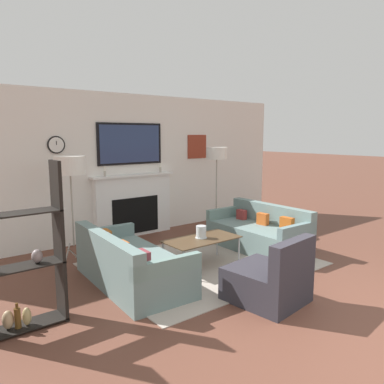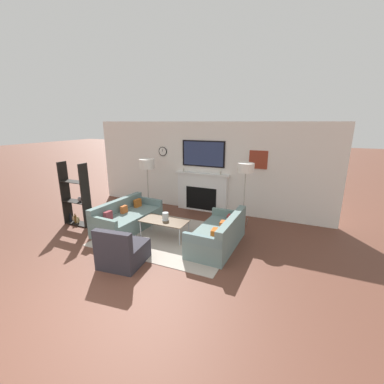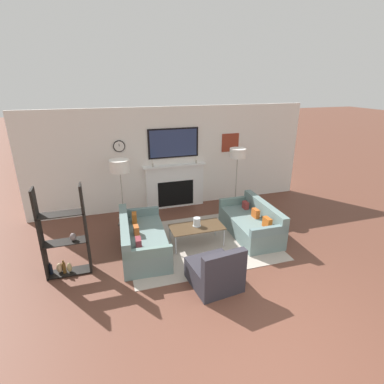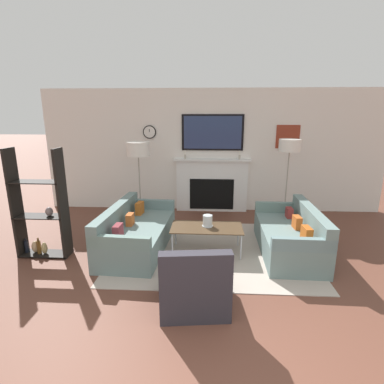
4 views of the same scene
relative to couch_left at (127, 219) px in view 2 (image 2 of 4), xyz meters
name	(u,v)px [view 2 (image 2 of 4)]	position (x,y,z in m)	size (l,w,h in m)	color
ground_plane	(72,315)	(1.25, -2.89, -0.26)	(60.00, 60.00, 0.00)	brown
fireplace_wall	(203,171)	(1.25, 2.18, 0.97)	(7.57, 0.28, 2.70)	white
area_rug	(170,236)	(1.25, 0.00, -0.26)	(3.11, 2.45, 0.01)	#AC9F92
couch_left	(127,219)	(0.00, 0.00, 0.00)	(0.99, 1.91, 0.72)	slate
couch_right	(219,235)	(2.50, 0.00, 0.01)	(0.87, 1.76, 0.74)	slate
armchair	(122,252)	(1.03, -1.47, 0.00)	(0.85, 0.90, 0.80)	#2E2C34
coffee_table	(164,221)	(1.16, -0.08, 0.14)	(1.13, 0.57, 0.43)	#4C3823
hurricane_candle	(165,217)	(1.17, -0.04, 0.25)	(0.17, 0.17, 0.18)	silver
floor_lamp_left	(147,164)	(-0.23, 1.35, 1.21)	(0.45, 0.45, 1.63)	#9E998E
floor_lamp_right	(246,169)	(2.73, 1.35, 1.29)	(0.42, 0.42, 1.70)	#9E998E
shelf_unit	(76,199)	(-1.38, -0.34, 0.46)	(0.77, 0.28, 1.69)	black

